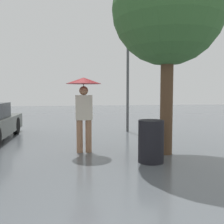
{
  "coord_description": "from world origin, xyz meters",
  "views": [
    {
      "loc": [
        -0.46,
        -1.06,
        1.54
      ],
      "look_at": [
        0.58,
        5.39,
        1.05
      ],
      "focal_mm": 40.0,
      "sensor_mm": 36.0,
      "label": 1
    }
  ],
  "objects_px": {
    "street_lamp": "(128,37)",
    "trash_bin": "(151,141)",
    "pedestrian": "(84,98)",
    "tree": "(168,10)"
  },
  "relations": [
    {
      "from": "street_lamp",
      "to": "trash_bin",
      "type": "distance_m",
      "value": 5.54
    },
    {
      "from": "trash_bin",
      "to": "street_lamp",
      "type": "bearing_deg",
      "value": 83.92
    },
    {
      "from": "tree",
      "to": "street_lamp",
      "type": "relative_size",
      "value": 0.98
    },
    {
      "from": "tree",
      "to": "street_lamp",
      "type": "bearing_deg",
      "value": 92.12
    },
    {
      "from": "street_lamp",
      "to": "trash_bin",
      "type": "relative_size",
      "value": 5.39
    },
    {
      "from": "tree",
      "to": "street_lamp",
      "type": "height_order",
      "value": "street_lamp"
    },
    {
      "from": "pedestrian",
      "to": "tree",
      "type": "relative_size",
      "value": 0.39
    },
    {
      "from": "tree",
      "to": "trash_bin",
      "type": "bearing_deg",
      "value": -132.33
    },
    {
      "from": "trash_bin",
      "to": "pedestrian",
      "type": "bearing_deg",
      "value": 140.58
    },
    {
      "from": "trash_bin",
      "to": "tree",
      "type": "bearing_deg",
      "value": 47.67
    }
  ]
}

